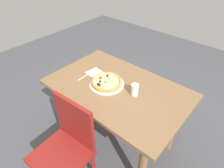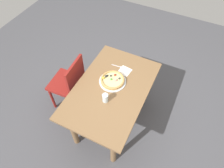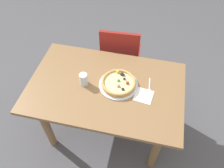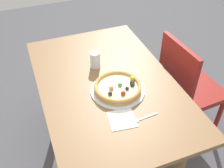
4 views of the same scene
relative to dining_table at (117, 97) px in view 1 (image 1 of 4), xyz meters
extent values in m
plane|color=#4C4C51|center=(0.00, 0.00, -0.61)|extent=(6.00, 6.00, 0.00)
cube|color=olive|center=(0.00, 0.00, 0.11)|extent=(1.27, 0.81, 0.03)
cylinder|color=olive|center=(-0.50, -0.27, -0.26)|extent=(0.07, 0.07, 0.70)
cylinder|color=olive|center=(0.50, -0.27, -0.26)|extent=(0.07, 0.07, 0.70)
cylinder|color=olive|center=(-0.50, 0.27, -0.26)|extent=(0.07, 0.07, 0.70)
cylinder|color=olive|center=(0.50, 0.27, -0.26)|extent=(0.07, 0.07, 0.70)
cylinder|color=maroon|center=(0.16, -0.50, -0.39)|extent=(0.04, 0.04, 0.43)
cylinder|color=maroon|center=(-0.18, -0.53, -0.39)|extent=(0.04, 0.04, 0.43)
cube|color=maroon|center=(0.00, -0.69, -0.15)|extent=(0.42, 0.42, 0.04)
cube|color=maroon|center=(-0.01, -0.50, 0.08)|extent=(0.38, 0.05, 0.42)
cylinder|color=silver|center=(-0.10, -0.03, 0.13)|extent=(0.32, 0.32, 0.01)
cylinder|color=tan|center=(-0.10, -0.03, 0.14)|extent=(0.28, 0.28, 0.02)
cylinder|color=beige|center=(-0.10, -0.03, 0.15)|extent=(0.24, 0.24, 0.01)
torus|color=tan|center=(-0.10, -0.03, 0.16)|extent=(0.28, 0.28, 0.02)
sphere|color=#262626|center=(-0.12, -0.12, 0.16)|extent=(0.02, 0.02, 0.02)
sphere|color=#E58C7F|center=(-0.11, 0.01, 0.17)|extent=(0.03, 0.03, 0.03)
sphere|color=gold|center=(-0.07, -0.14, 0.17)|extent=(0.03, 0.03, 0.03)
sphere|color=#262626|center=(-0.15, 0.03, 0.16)|extent=(0.02, 0.02, 0.02)
sphere|color=#262626|center=(-0.11, -0.12, 0.17)|extent=(0.03, 0.03, 0.03)
sphere|color=#262626|center=(-0.14, -0.08, 0.16)|extent=(0.02, 0.02, 0.02)
sphere|color=maroon|center=(-0.17, -0.04, 0.17)|extent=(0.03, 0.03, 0.03)
sphere|color=#4C9E38|center=(-0.10, -0.05, 0.16)|extent=(0.02, 0.02, 0.02)
cube|color=silver|center=(-0.35, -0.11, 0.13)|extent=(0.02, 0.11, 0.00)
cube|color=silver|center=(-0.35, -0.03, 0.13)|extent=(0.03, 0.05, 0.00)
cylinder|color=silver|center=(0.18, 0.01, 0.18)|extent=(0.07, 0.07, 0.11)
cube|color=white|center=(-0.32, 0.03, 0.13)|extent=(0.16, 0.16, 0.00)
camera|label=1|loc=(0.87, -1.07, 1.22)|focal=31.20mm
camera|label=2|loc=(1.25, 0.62, 2.00)|focal=32.57mm
camera|label=3|loc=(-0.31, 1.11, 1.54)|focal=35.83mm
camera|label=4|loc=(-1.18, 0.41, 1.17)|focal=42.48mm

